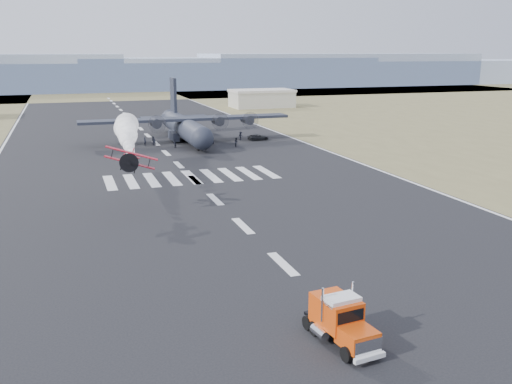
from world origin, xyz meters
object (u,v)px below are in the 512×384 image
crew_c (241,136)px  crew_h (236,142)px  crew_d (153,141)px  aerobatic_biplane (131,159)px  transport_aircraft (185,125)px  hangar_right (262,98)px  crew_f (210,140)px  crew_a (145,142)px  crew_b (175,144)px  semi_truck (340,319)px  crew_g (154,142)px  crew_e (213,140)px  support_vehicle (258,137)px

crew_c → crew_h: (-3.29, -7.76, -0.02)m
crew_d → aerobatic_biplane: bearing=-175.6°
aerobatic_biplane → transport_aircraft: transport_aircraft is taller
hangar_right → crew_f: (-35.70, -70.61, -2.12)m
crew_a → crew_b: bearing=-151.5°
semi_truck → crew_a: semi_truck is taller
crew_b → crew_f: 8.02m
transport_aircraft → aerobatic_biplane: bearing=-108.0°
transport_aircraft → crew_a: bearing=-155.4°
crew_g → crew_e: bearing=-2.2°
aerobatic_biplane → crew_a: 48.49m
support_vehicle → crew_b: bearing=101.5°
crew_c → crew_e: 7.52m
crew_b → crew_c: bearing=155.3°
aerobatic_biplane → crew_c: 56.42m
crew_g → crew_b: bearing=-41.4°
aerobatic_biplane → crew_a: size_ratio=3.42×
crew_d → crew_h: crew_d is taller
semi_truck → crew_f: semi_truck is taller
crew_e → support_vehicle: bearing=98.1°
semi_truck → crew_a: bearing=83.6°
crew_b → crew_g: size_ratio=1.04×
support_vehicle → crew_e: 10.66m
semi_truck → crew_g: semi_truck is taller
crew_f → crew_d: bearing=122.4°
crew_a → crew_e: 13.57m
aerobatic_biplane → crew_c: bearing=64.9°
semi_truck → crew_d: (0.70, 84.11, -0.68)m
transport_aircraft → crew_f: bearing=-57.5°
transport_aircraft → crew_g: transport_aircraft is taller
semi_truck → crew_d: size_ratio=4.06×
crew_c → aerobatic_biplane: bearing=-143.4°
aerobatic_biplane → crew_g: size_ratio=3.73×
crew_f → hangar_right: bearing=18.2°
hangar_right → support_vehicle: hangar_right is taller
crew_b → crew_h: crew_h is taller
crew_d → crew_g: (0.05, -1.44, -0.10)m
aerobatic_biplane → crew_g: aerobatic_biplane is taller
crew_a → crew_f: (12.83, -2.13, 0.02)m
aerobatic_biplane → crew_e: 50.57m
semi_truck → crew_c: semi_truck is taller
crew_a → crew_e: size_ratio=1.00×
aerobatic_biplane → semi_truck: bearing=-70.8°
crew_d → crew_a: bearing=118.3°
crew_f → crew_g: bearing=129.6°
aerobatic_biplane → crew_b: size_ratio=3.59×
support_vehicle → crew_c: (-3.60, 1.07, 0.30)m
crew_a → crew_g: bearing=-143.3°
crew_a → crew_d: crew_d is taller
transport_aircraft → crew_g: size_ratio=27.18×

